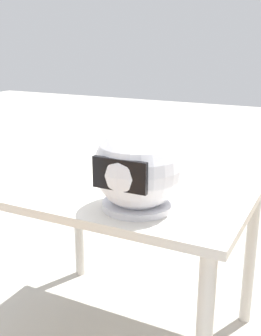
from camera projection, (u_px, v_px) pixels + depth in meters
ground_plane at (123, 336)px, 1.83m from camera, size 14.00×14.00×0.00m
dining_table at (122, 200)px, 1.64m from camera, size 1.02×0.82×0.73m
pizza_plate at (138, 167)px, 1.72m from camera, size 0.32×0.32×0.01m
pizza at (137, 163)px, 1.72m from camera, size 0.28×0.28×0.06m
motorcycle_helmet at (138, 168)px, 1.28m from camera, size 0.27×0.27×0.27m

